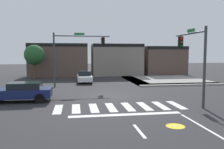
{
  "coord_description": "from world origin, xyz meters",
  "views": [
    {
      "loc": [
        -2.95,
        -20.0,
        3.68
      ],
      "look_at": [
        0.2,
        0.09,
        1.8
      ],
      "focal_mm": 37.86,
      "sensor_mm": 36.0,
      "label": 1
    }
  ],
  "objects_px": {
    "traffic_signal_northwest": "(76,49)",
    "traffic_signal_southeast": "(193,51)",
    "car_navy": "(21,92)",
    "car_white": "(84,77)",
    "roadside_tree": "(34,55)"
  },
  "relations": [
    {
      "from": "traffic_signal_northwest",
      "to": "traffic_signal_southeast",
      "type": "bearing_deg",
      "value": -49.79
    },
    {
      "from": "traffic_signal_southeast",
      "to": "car_navy",
      "type": "bearing_deg",
      "value": 79.06
    },
    {
      "from": "traffic_signal_northwest",
      "to": "car_navy",
      "type": "bearing_deg",
      "value": -119.68
    },
    {
      "from": "traffic_signal_northwest",
      "to": "car_white",
      "type": "bearing_deg",
      "value": 74.79
    },
    {
      "from": "car_navy",
      "to": "car_white",
      "type": "distance_m",
      "value": 12.31
    },
    {
      "from": "traffic_signal_southeast",
      "to": "roadside_tree",
      "type": "bearing_deg",
      "value": 37.81
    },
    {
      "from": "car_white",
      "to": "roadside_tree",
      "type": "distance_m",
      "value": 8.46
    },
    {
      "from": "traffic_signal_northwest",
      "to": "roadside_tree",
      "type": "xyz_separation_m",
      "value": [
        -5.68,
        8.19,
        -0.76
      ]
    },
    {
      "from": "car_navy",
      "to": "car_white",
      "type": "bearing_deg",
      "value": -115.14
    },
    {
      "from": "car_navy",
      "to": "car_white",
      "type": "relative_size",
      "value": 0.99
    },
    {
      "from": "traffic_signal_southeast",
      "to": "car_navy",
      "type": "xyz_separation_m",
      "value": [
        -12.49,
        2.42,
        -3.02
      ]
    },
    {
      "from": "traffic_signal_southeast",
      "to": "car_white",
      "type": "xyz_separation_m",
      "value": [
        -7.26,
        13.56,
        -3.08
      ]
    },
    {
      "from": "traffic_signal_southeast",
      "to": "roadside_tree",
      "type": "relative_size",
      "value": 1.13
    },
    {
      "from": "traffic_signal_southeast",
      "to": "car_navy",
      "type": "relative_size",
      "value": 1.16
    },
    {
      "from": "traffic_signal_northwest",
      "to": "car_white",
      "type": "relative_size",
      "value": 1.29
    }
  ]
}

